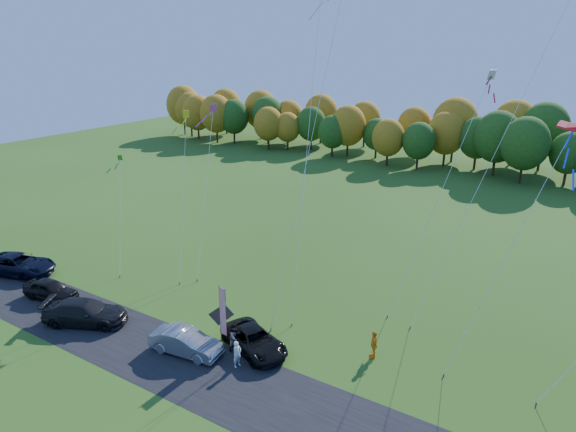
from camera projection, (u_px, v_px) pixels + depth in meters
The scene contains 20 objects.
ground at pixel (240, 340), 34.23m from camera, with size 160.00×160.00×0.00m, color #2A5015.
asphalt_strip at pixel (200, 371), 31.02m from camera, with size 90.00×6.00×0.01m, color black.
tree_line at pixel (459, 171), 78.23m from camera, with size 116.00×12.00×10.00m, color #1E4711, non-canonical shape.
black_suv at pixel (254, 340), 32.87m from camera, with size 2.42×5.25×1.46m, color black.
silver_sedan at pixel (186, 342), 32.56m from camera, with size 1.67×4.78×1.58m, color #A6A5A9.
dark_truck_a at pixel (85, 312), 36.01m from camera, with size 2.38×5.86×1.70m, color black.
dark_truck_b at pixel (50, 290), 39.42m from camera, with size 1.80×4.48×1.53m, color black.
dark_suv_west at pixel (19, 264), 43.64m from camera, with size 2.86×6.21×1.72m, color black.
person_tailgate_a at pixel (237, 354), 31.20m from camera, with size 0.62×0.41×1.71m, color white.
person_tailgate_b at pixel (235, 337), 32.83m from camera, with size 0.92×0.72×1.89m, color gray.
person_east at pixel (374, 344), 32.08m from camera, with size 1.08×0.45×1.85m, color orange.
feather_flag at pixel (222, 310), 32.48m from camera, with size 0.58×0.15×4.45m.
kite_delta_blue at pixel (313, 84), 36.08m from camera, with size 5.26×12.37×32.92m.
kite_parafoil_orange at pixel (505, 133), 34.26m from camera, with size 8.48×12.36×26.51m.
kite_delta_red at pixel (317, 110), 34.94m from camera, with size 2.75×10.60×25.38m.
kite_parafoil_rainbow at pixel (508, 254), 29.34m from camera, with size 5.88×6.40×15.01m.
kite_diamond_yellow at pixel (183, 196), 42.58m from camera, with size 3.46×5.67×13.67m.
kite_diamond_green at pixel (120, 215), 44.37m from camera, with size 4.17×4.85×9.53m.
kite_diamond_white at pixel (439, 197), 36.20m from camera, with size 4.24×7.94×17.33m.
kite_diamond_pink at pixel (205, 192), 43.01m from camera, with size 2.78×6.20×14.17m.
Camera 1 is at (18.49, -23.39, 19.00)m, focal length 32.00 mm.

